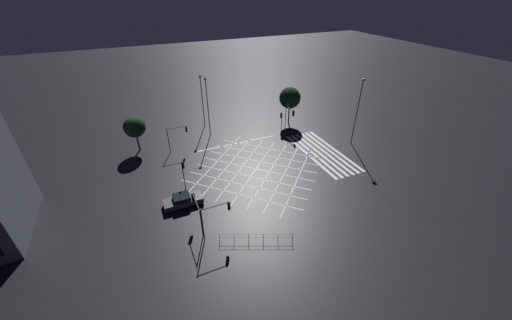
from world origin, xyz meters
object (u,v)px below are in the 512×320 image
Objects in this scene: traffic_light_nw_main at (196,206)px; street_tree_near at (134,127)px; traffic_light_se_main at (290,114)px; traffic_light_nw_cross at (217,213)px; traffic_light_ne_cross at (178,133)px; street_tree_far at (290,98)px; street_lamp_west at (360,98)px; street_lamp_far at (207,100)px; waiting_car at (183,200)px; traffic_light_se_cross at (281,118)px; street_lamp_east at (201,91)px; traffic_light_median_north at (183,169)px.

street_tree_near is at bearing 12.41° from traffic_light_nw_main.
traffic_light_se_main is 25.34m from traffic_light_nw_cross.
traffic_light_ne_cross is 20.17m from street_tree_far.
traffic_light_nw_cross is at bearing 111.95° from street_lamp_west.
street_tree_far reaches higher than traffic_light_nw_cross.
street_lamp_far is 2.18× the size of waiting_car.
street_lamp_far reaches higher than traffic_light_se_main.
street_lamp_far is at bearing 85.93° from street_tree_far.
traffic_light_se_cross is 23.07m from street_tree_near.
street_tree_far is at bearing 151.46° from traffic_light_se_main.
street_tree_near is at bearing -7.15° from traffic_light_se_cross.
traffic_light_se_main is at bearing 43.19° from street_lamp_west.
traffic_light_nw_main is at bearing -51.75° from traffic_light_se_main.
street_tree_near is 25.76m from street_tree_far.
street_lamp_west reaches higher than traffic_light_nw_main.
street_lamp_far reaches higher than traffic_light_nw_cross.
street_tree_far is (21.06, -19.93, 1.66)m from traffic_light_nw_cross.
traffic_light_nw_main is at bearing 131.25° from street_tree_far.
street_lamp_east is at bearing 77.77° from traffic_light_nw_cross.
traffic_light_nw_main is at bearing 163.18° from street_lamp_east.
traffic_light_nw_cross is at bearing 167.77° from street_lamp_east.
traffic_light_ne_cross is (9.78, -1.34, 0.14)m from traffic_light_median_north.
traffic_light_median_north is 0.95× the size of traffic_light_nw_cross.
street_lamp_west is at bearing 2.09° from traffic_light_median_north.
traffic_light_ne_cross is at bearing 90.15° from traffic_light_nw_cross.
street_tree_near is at bearing 111.92° from street_lamp_east.
traffic_light_nw_main is at bearing -95.17° from traffic_light_ne_cross.
traffic_light_nw_main is 0.65× the size of street_tree_near.
waiting_car is (-12.77, 2.30, -2.29)m from traffic_light_ne_cross.
traffic_light_median_north is 0.88× the size of traffic_light_se_main.
waiting_car is (-3.95, 27.56, -6.88)m from street_lamp_west.
street_tree_near is (2.53, 5.76, 0.94)m from traffic_light_ne_cross.
traffic_light_se_cross is at bearing -97.15° from street_tree_near.
street_lamp_east is at bearing 50.77° from street_lamp_west.
street_lamp_east reaches higher than street_tree_far.
traffic_light_nw_cross reaches higher than traffic_light_median_north.
street_lamp_west is at bearing -121.17° from street_lamp_far.
waiting_car is (6.21, 2.35, -2.39)m from traffic_light_nw_cross.
street_tree_far is (-5.06, -14.27, -1.61)m from street_lamp_east.
traffic_light_nw_main is 25.07m from traffic_light_se_main.
traffic_light_median_north is 21.29m from traffic_light_se_main.
traffic_light_ne_cross reaches higher than waiting_car.
traffic_light_nw_main reaches higher than waiting_car.
traffic_light_se_cross is 0.82× the size of traffic_light_nw_cross.
street_lamp_west reaches higher than traffic_light_se_main.
street_lamp_far reaches higher than traffic_light_se_cross.
traffic_light_median_north is at bearing 151.90° from street_lamp_far.
traffic_light_se_cross is 0.75× the size of waiting_car.
street_lamp_far is 11.55m from street_tree_near.
street_lamp_east is at bearing -68.08° from street_tree_near.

